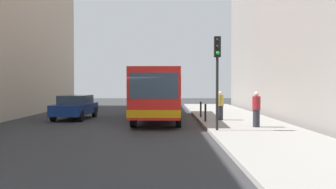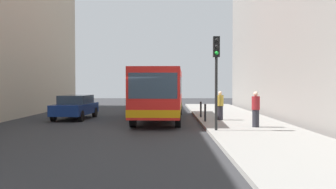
{
  "view_description": "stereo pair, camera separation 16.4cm",
  "coord_description": "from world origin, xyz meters",
  "px_view_note": "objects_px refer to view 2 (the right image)",
  "views": [
    {
      "loc": [
        1.27,
        -18.58,
        2.17
      ],
      "look_at": [
        1.43,
        2.27,
        1.6
      ],
      "focal_mm": 40.52,
      "sensor_mm": 36.0,
      "label": 1
    },
    {
      "loc": [
        1.44,
        -18.58,
        2.17
      ],
      "look_at": [
        1.43,
        2.27,
        1.6
      ],
      "focal_mm": 40.52,
      "sensor_mm": 36.0,
      "label": 2
    }
  ],
  "objects_px": {
    "traffic_light": "(217,65)",
    "bollard_mid": "(201,109)",
    "bollard_near": "(205,113)",
    "car_behind_bus": "(159,100)",
    "pedestrian_near_signal": "(256,109)",
    "pedestrian_mid_sidewalk": "(220,106)",
    "car_beside_bus": "(76,106)",
    "bus": "(161,91)"
  },
  "relations": [
    {
      "from": "car_beside_bus",
      "to": "bollard_near",
      "type": "height_order",
      "value": "car_beside_bus"
    },
    {
      "from": "car_beside_bus",
      "to": "pedestrian_near_signal",
      "type": "relative_size",
      "value": 2.7
    },
    {
      "from": "car_behind_bus",
      "to": "bollard_mid",
      "type": "relative_size",
      "value": 4.71
    },
    {
      "from": "bollard_mid",
      "to": "bus",
      "type": "bearing_deg",
      "value": -176.34
    },
    {
      "from": "bollard_mid",
      "to": "pedestrian_mid_sidewalk",
      "type": "xyz_separation_m",
      "value": [
        0.93,
        -1.81,
        0.33
      ]
    },
    {
      "from": "car_beside_bus",
      "to": "pedestrian_near_signal",
      "type": "distance_m",
      "value": 11.43
    },
    {
      "from": "bus",
      "to": "bollard_near",
      "type": "relative_size",
      "value": 11.7
    },
    {
      "from": "car_beside_bus",
      "to": "bollard_mid",
      "type": "distance_m",
      "value": 7.78
    },
    {
      "from": "traffic_light",
      "to": "pedestrian_mid_sidewalk",
      "type": "relative_size",
      "value": 2.53
    },
    {
      "from": "car_beside_bus",
      "to": "pedestrian_mid_sidewalk",
      "type": "bearing_deg",
      "value": 170.01
    },
    {
      "from": "car_beside_bus",
      "to": "pedestrian_mid_sidewalk",
      "type": "height_order",
      "value": "pedestrian_mid_sidewalk"
    },
    {
      "from": "bollard_near",
      "to": "bollard_mid",
      "type": "bearing_deg",
      "value": 90.0
    },
    {
      "from": "car_behind_bus",
      "to": "bollard_near",
      "type": "relative_size",
      "value": 4.71
    },
    {
      "from": "car_behind_bus",
      "to": "bollard_mid",
      "type": "height_order",
      "value": "car_behind_bus"
    },
    {
      "from": "bollard_mid",
      "to": "pedestrian_mid_sidewalk",
      "type": "relative_size",
      "value": 0.59
    },
    {
      "from": "pedestrian_near_signal",
      "to": "car_beside_bus",
      "type": "bearing_deg",
      "value": -20.9
    },
    {
      "from": "bollard_near",
      "to": "traffic_light",
      "type": "bearing_deg",
      "value": -88.52
    },
    {
      "from": "traffic_light",
      "to": "bollard_mid",
      "type": "bearing_deg",
      "value": 90.87
    },
    {
      "from": "bollard_mid",
      "to": "pedestrian_near_signal",
      "type": "distance_m",
      "value": 5.76
    },
    {
      "from": "bus",
      "to": "bollard_near",
      "type": "xyz_separation_m",
      "value": [
        2.47,
        -2.53,
        -1.1
      ]
    },
    {
      "from": "pedestrian_mid_sidewalk",
      "to": "bus",
      "type": "bearing_deg",
      "value": -96.94
    },
    {
      "from": "pedestrian_near_signal",
      "to": "pedestrian_mid_sidewalk",
      "type": "xyz_separation_m",
      "value": [
        -1.19,
        3.54,
        -0.03
      ]
    },
    {
      "from": "bollard_near",
      "to": "pedestrian_mid_sidewalk",
      "type": "xyz_separation_m",
      "value": [
        0.93,
        0.87,
        0.33
      ]
    },
    {
      "from": "bus",
      "to": "traffic_light",
      "type": "height_order",
      "value": "traffic_light"
    },
    {
      "from": "pedestrian_mid_sidewalk",
      "to": "pedestrian_near_signal",
      "type": "bearing_deg",
      "value": 37.49
    },
    {
      "from": "bollard_mid",
      "to": "pedestrian_near_signal",
      "type": "bearing_deg",
      "value": -68.42
    },
    {
      "from": "pedestrian_mid_sidewalk",
      "to": "bollard_mid",
      "type": "bearing_deg",
      "value": -133.88
    },
    {
      "from": "car_behind_bus",
      "to": "pedestrian_mid_sidewalk",
      "type": "height_order",
      "value": "pedestrian_mid_sidewalk"
    },
    {
      "from": "traffic_light",
      "to": "pedestrian_near_signal",
      "type": "xyz_separation_m",
      "value": [
        2.02,
        1.22,
        -2.02
      ]
    },
    {
      "from": "car_behind_bus",
      "to": "pedestrian_near_signal",
      "type": "relative_size",
      "value": 2.67
    },
    {
      "from": "bollard_near",
      "to": "pedestrian_near_signal",
      "type": "relative_size",
      "value": 0.57
    },
    {
      "from": "bollard_near",
      "to": "pedestrian_near_signal",
      "type": "distance_m",
      "value": 3.42
    },
    {
      "from": "bollard_mid",
      "to": "pedestrian_mid_sidewalk",
      "type": "distance_m",
      "value": 2.06
    },
    {
      "from": "bus",
      "to": "pedestrian_near_signal",
      "type": "xyz_separation_m",
      "value": [
        4.59,
        -5.19,
        -0.74
      ]
    },
    {
      "from": "bollard_near",
      "to": "bollard_mid",
      "type": "xyz_separation_m",
      "value": [
        0.0,
        2.68,
        0.0
      ]
    },
    {
      "from": "traffic_light",
      "to": "bus",
      "type": "bearing_deg",
      "value": 111.87
    },
    {
      "from": "traffic_light",
      "to": "car_behind_bus",
      "type": "bearing_deg",
      "value": 100.49
    },
    {
      "from": "bus",
      "to": "bollard_mid",
      "type": "xyz_separation_m",
      "value": [
        2.47,
        0.16,
        -1.1
      ]
    },
    {
      "from": "car_beside_bus",
      "to": "bollard_mid",
      "type": "relative_size",
      "value": 4.76
    },
    {
      "from": "bus",
      "to": "car_beside_bus",
      "type": "distance_m",
      "value": 5.4
    },
    {
      "from": "car_behind_bus",
      "to": "pedestrian_near_signal",
      "type": "bearing_deg",
      "value": 106.3
    },
    {
      "from": "bus",
      "to": "bollard_mid",
      "type": "height_order",
      "value": "bus"
    }
  ]
}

